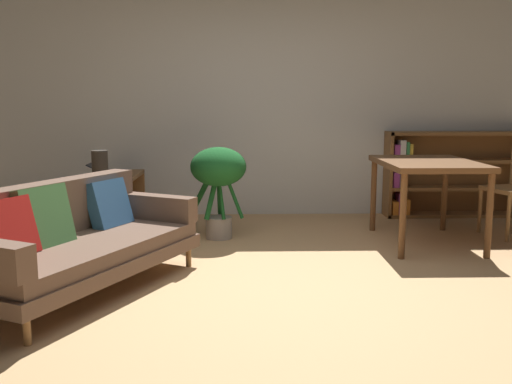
% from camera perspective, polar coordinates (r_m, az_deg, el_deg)
% --- Properties ---
extents(ground_plane, '(8.16, 8.16, 0.00)m').
position_cam_1_polar(ground_plane, '(4.05, 2.35, -9.60)').
color(ground_plane, tan).
extents(back_wall_panel, '(6.80, 0.10, 2.70)m').
position_cam_1_polar(back_wall_panel, '(6.53, 0.84, 9.55)').
color(back_wall_panel, silver).
rests_on(back_wall_panel, ground_plane).
extents(fabric_couch, '(1.52, 1.96, 0.75)m').
position_cam_1_polar(fabric_couch, '(4.12, -18.16, -4.39)').
color(fabric_couch, olive).
rests_on(fabric_couch, ground_plane).
extents(media_console, '(0.44, 1.34, 0.56)m').
position_cam_1_polar(media_console, '(5.76, -14.30, -1.41)').
color(media_console, brown).
rests_on(media_console, ground_plane).
extents(open_laptop, '(0.40, 0.29, 0.11)m').
position_cam_1_polar(open_laptop, '(6.01, -14.34, 2.05)').
color(open_laptop, '#333338').
rests_on(open_laptop, media_console).
extents(desk_speaker, '(0.15, 0.15, 0.29)m').
position_cam_1_polar(desk_speaker, '(5.40, -15.40, 2.52)').
color(desk_speaker, '#2D2823').
rests_on(desk_speaker, media_console).
extents(potted_floor_plant, '(0.57, 0.53, 0.88)m').
position_cam_1_polar(potted_floor_plant, '(5.37, -3.81, 1.79)').
color(potted_floor_plant, '#9E9389').
rests_on(potted_floor_plant, ground_plane).
extents(dining_table, '(0.82, 1.15, 0.77)m').
position_cam_1_polar(dining_table, '(5.39, 16.83, 2.12)').
color(dining_table, brown).
rests_on(dining_table, ground_plane).
extents(bookshelf, '(1.57, 0.30, 0.96)m').
position_cam_1_polar(bookshelf, '(6.83, 18.61, 1.71)').
color(bookshelf, brown).
rests_on(bookshelf, ground_plane).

